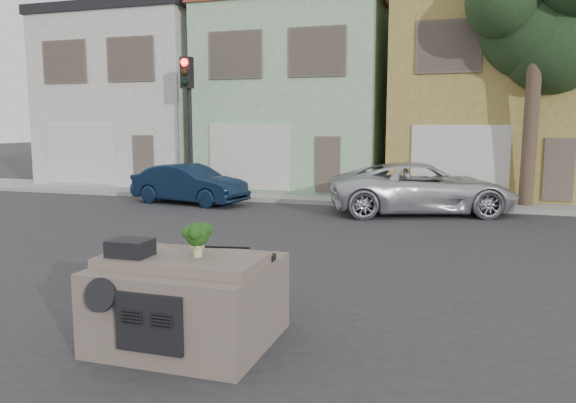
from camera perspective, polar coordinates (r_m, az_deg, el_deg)
The scene contains 13 objects.
ground_plane at distance 9.89m, azimuth -1.75°, elevation -7.82°, with size 120.00×120.00×0.00m, color #303033.
sidewalk at distance 19.90m, azimuth 8.35°, elevation 0.27°, with size 40.00×3.00×0.15m, color gray.
townhouse_white at distance 27.45m, azimuth -13.64°, elevation 9.93°, with size 7.20×8.20×7.55m, color beige.
townhouse_mint at distance 24.43m, azimuth 1.84°, elevation 10.43°, with size 7.20×8.20×7.55m, color #94BF92.
townhouse_tan at distance 23.52m, azimuth 19.99°, elevation 10.07°, with size 7.20×8.20×7.55m, color olive.
navy_sedan at distance 19.36m, azimuth -9.94°, elevation -0.20°, with size 1.41×4.05×1.33m, color #0E1F39.
silver_pickup at distance 17.43m, azimuth 13.39°, elevation -1.18°, with size 2.55×5.52×1.54m, color silver.
traffic_signal at distance 20.86m, azimuth -10.04°, elevation 7.39°, with size 0.40×0.40×5.10m, color black.
tree_near at distance 18.93m, azimuth 23.69°, elevation 11.98°, with size 4.40×4.00×8.50m, color #21371C.
car_dashboard at distance 7.09m, azimuth -9.97°, elevation -9.59°, with size 2.00×1.80×1.12m, color #6B5D53.
instrument_hump at distance 6.92m, azimuth -15.73°, elevation -4.55°, with size 0.48×0.38×0.20m, color black.
wiper_arm at distance 7.15m, azimuth -6.67°, elevation -4.64°, with size 0.70×0.03×0.02m, color black.
broccoli at distance 6.69m, azimuth -9.19°, elevation -3.82°, with size 0.34×0.34×0.42m, color #16390F.
Camera 1 is at (3.18, -8.98, 2.67)m, focal length 35.00 mm.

